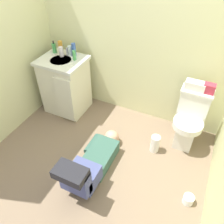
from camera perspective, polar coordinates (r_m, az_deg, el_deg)
name	(u,v)px	position (r m, az deg, el deg)	size (l,w,h in m)	color
ground_plane	(96,161)	(2.84, -3.96, -12.11)	(3.03, 3.13, 0.04)	#7D6851
wall_back	(135,31)	(2.92, 5.80, 19.61)	(2.69, 0.08, 2.40)	beige
toilet	(189,120)	(2.92, 18.75, -1.89)	(0.36, 0.46, 0.75)	silver
vanity_cabinet	(66,85)	(3.33, -11.55, 6.64)	(0.60, 0.53, 0.82)	beige
faucet	(67,51)	(3.21, -11.20, 14.68)	(0.02, 0.02, 0.10)	silver
person_plumber	(91,163)	(2.58, -5.19, -12.66)	(0.39, 1.06, 0.52)	#33594C
tissue_box	(195,86)	(2.74, 20.10, 6.24)	(0.22, 0.11, 0.10)	silver
toiletry_bag	(209,88)	(2.74, 23.15, 5.45)	(0.12, 0.09, 0.11)	#B22D3F
soap_dispenser	(54,48)	(3.30, -14.26, 15.26)	(0.06, 0.06, 0.17)	#41994F
bottle_amber	(61,47)	(3.26, -12.74, 15.52)	(0.06, 0.06, 0.17)	#C38629
bottle_white	(61,52)	(3.18, -12.59, 14.53)	(0.06, 0.06, 0.13)	white
bottle_clear	(70,51)	(3.20, -10.48, 14.90)	(0.06, 0.06, 0.13)	silver
bottle_blue	(74,50)	(3.16, -9.53, 15.14)	(0.05, 0.05, 0.17)	#4065BA
bottle_green	(74,55)	(3.06, -9.42, 13.83)	(0.04, 0.04, 0.13)	#48A053
paper_towel_roll	(155,144)	(2.88, 10.71, -7.80)	(0.11, 0.11, 0.24)	white
toilet_paper_roll	(188,199)	(2.61, 18.55, -20.04)	(0.11, 0.11, 0.10)	white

